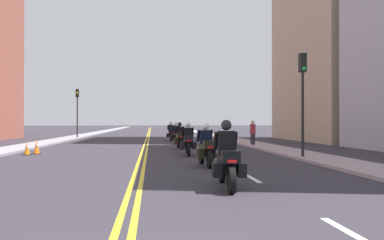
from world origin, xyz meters
The scene contains 17 objects.
ground_plane centered at (0.00, 48.00, 0.00)m, with size 264.00×264.00×0.00m, color #2F2B34.
sidewalk_left centered at (-7.49, 48.00, 0.06)m, with size 2.05×144.00×0.12m, color gray.
sidewalk_right centered at (7.49, 48.00, 0.06)m, with size 2.05×144.00×0.12m, color #9E8A91.
centreline_yellow_inner centered at (-0.12, 48.00, 0.00)m, with size 0.12×132.00×0.01m, color yellow.
centreline_yellow_outer centered at (0.12, 48.00, 0.00)m, with size 0.12×132.00×0.01m, color yellow.
lane_dashes_white centered at (3.23, 29.00, 0.00)m, with size 0.14×56.40×0.01m.
motorcycle_0 centered at (2.19, 6.10, 0.65)m, with size 0.78×2.17×1.65m.
motorcycle_1 centered at (2.34, 10.59, 0.64)m, with size 0.78×2.11×1.57m.
motorcycle_2 centered at (2.14, 15.13, 0.65)m, with size 0.78×2.26×1.59m.
motorcycle_3 centered at (2.08, 19.53, 0.66)m, with size 0.78×2.14×1.60m.
motorcycle_4 centered at (2.14, 24.46, 0.65)m, with size 0.77×2.21×1.60m.
motorcycle_5 centered at (2.02, 29.05, 0.65)m, with size 0.77×2.24×1.65m.
traffic_cone_0 centered at (-5.60, 16.07, 0.31)m, with size 0.34×0.34×0.63m.
traffic_cone_1 centered at (-5.31, 16.62, 0.35)m, with size 0.35×0.35×0.70m.
traffic_light_near centered at (6.86, 12.70, 3.14)m, with size 0.28×0.38×4.56m.
traffic_light_far centered at (-6.86, 34.81, 3.34)m, with size 0.28×0.38×4.84m.
pedestrian_0 centered at (7.00, 21.19, 0.88)m, with size 0.29×0.50×1.71m.
Camera 1 is at (0.40, -2.69, 1.59)m, focal length 34.87 mm.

